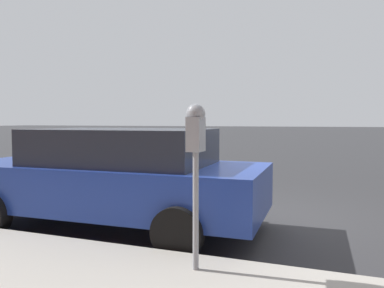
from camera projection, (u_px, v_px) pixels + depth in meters
ground_plane at (251, 220)px, 6.21m from camera, size 220.00×220.00×0.00m
parking_meter at (196, 143)px, 3.69m from camera, size 0.21×0.19×1.66m
car_blue at (115, 176)px, 5.75m from camera, size 2.17×4.71×1.53m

